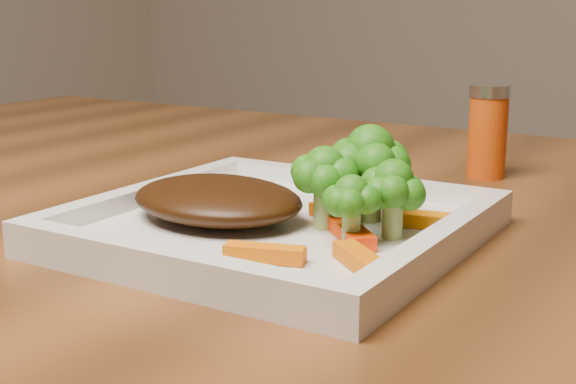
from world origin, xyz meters
The scene contains 12 objects.
plate centered at (0.06, -0.25, 0.76)m, with size 0.27×0.27×0.01m, color silver.
steak centered at (0.02, -0.26, 0.78)m, with size 0.14×0.11×0.03m, color black.
broccoli_0 centered at (0.12, -0.20, 0.80)m, with size 0.07×0.07×0.07m, color #3B7613, non-canonical shape.
broccoli_1 centered at (0.15, -0.23, 0.79)m, with size 0.05×0.05×0.06m, color #266C12, non-canonical shape.
broccoli_2 centered at (0.13, -0.26, 0.79)m, with size 0.04×0.04×0.06m, color #116B14, non-canonical shape.
broccoli_3 centered at (0.10, -0.24, 0.79)m, with size 0.06×0.06×0.06m, color #146510, non-canonical shape.
carrot_0 centered at (0.10, -0.32, 0.77)m, with size 0.05×0.01×0.01m, color #DA6303.
carrot_1 centered at (0.16, -0.30, 0.77)m, with size 0.06×0.01×0.01m, color #CC5D03.
carrot_3 centered at (0.16, -0.20, 0.77)m, with size 0.06×0.02×0.01m, color #CD6603.
carrot_4 centered at (0.09, -0.19, 0.77)m, with size 0.05×0.01×0.01m, color #C84F03.
carrot_5 centered at (0.13, -0.25, 0.77)m, with size 0.06×0.02×0.01m, color #FE3904.
spice_shaker centered at (0.13, 0.04, 0.80)m, with size 0.04×0.04×0.09m, color #B63C0A.
Camera 1 is at (0.37, -0.72, 0.92)m, focal length 50.00 mm.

